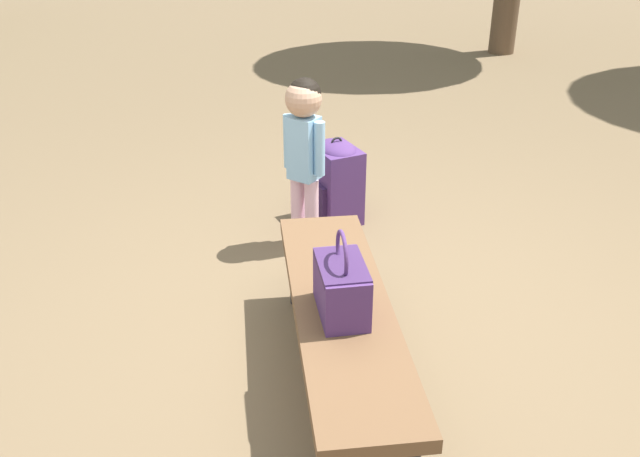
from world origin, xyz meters
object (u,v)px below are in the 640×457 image
object	(u,v)px
park_bench	(342,315)
backpack_large	(336,179)
handbag	(341,286)
backpack_small	(333,256)
child_standing	(304,137)

from	to	relation	value
park_bench	backpack_large	world-z (taller)	backpack_large
handbag	backpack_small	bearing A→B (deg)	-11.39
park_bench	handbag	bearing A→B (deg)	161.66
park_bench	child_standing	world-z (taller)	child_standing
child_standing	backpack_large	distance (m)	0.56
park_bench	handbag	world-z (taller)	handbag
child_standing	backpack_large	size ratio (longest dim) A/B	1.82
handbag	child_standing	world-z (taller)	child_standing
child_standing	backpack_small	distance (m)	0.71
park_bench	backpack_large	xyz separation A→B (m)	(1.63, -0.36, -0.11)
child_standing	backpack_small	bearing A→B (deg)	-171.76
handbag	backpack_large	bearing A→B (deg)	-12.79
child_standing	backpack_large	world-z (taller)	child_standing
backpack_small	child_standing	bearing A→B (deg)	8.24
handbag	backpack_large	xyz separation A→B (m)	(1.70, -0.39, -0.29)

